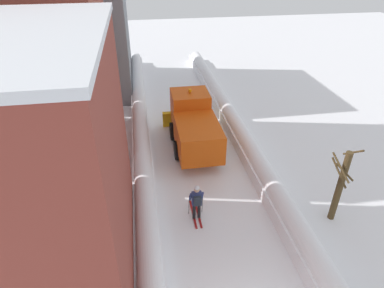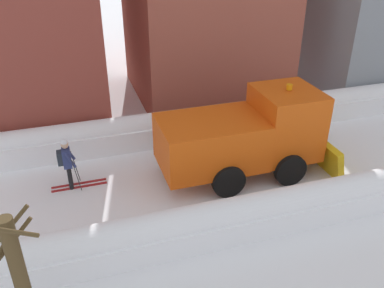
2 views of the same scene
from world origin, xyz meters
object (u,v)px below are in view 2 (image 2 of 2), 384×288
skier (67,161)px  traffic_light_pole (65,67)px  bare_tree_near (23,287)px  plow_truck (248,135)px

skier → traffic_light_pole: 3.74m
bare_tree_near → plow_truck: bearing=126.0°
plow_truck → bare_tree_near: (4.99, -6.87, 0.36)m
plow_truck → bare_tree_near: bare_tree_near is taller
traffic_light_pole → skier: bearing=-7.1°
skier → traffic_light_pole: (-3.03, 0.38, 2.16)m
skier → bare_tree_near: size_ratio=0.49×
plow_truck → traffic_light_pole: size_ratio=1.33×
plow_truck → skier: size_ratio=3.31×
plow_truck → traffic_light_pole: (-3.91, -5.54, 1.68)m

